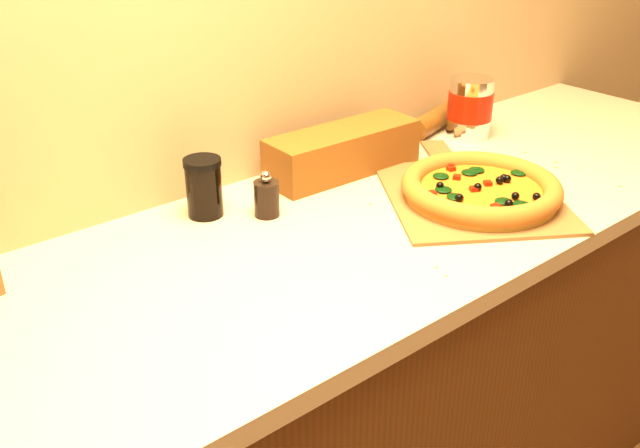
{
  "coord_description": "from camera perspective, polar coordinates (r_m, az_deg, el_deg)",
  "views": [
    {
      "loc": [
        -0.67,
        0.48,
        1.55
      ],
      "look_at": [
        0.07,
        1.38,
        0.96
      ],
      "focal_mm": 40.0,
      "sensor_mm": 36.0,
      "label": 1
    }
  ],
  "objects": [
    {
      "name": "cabinet",
      "position": [
        1.62,
        -3.32,
        -17.15
      ],
      "size": [
        2.8,
        0.65,
        0.86
      ],
      "primitive_type": "cube",
      "color": "#472D0F",
      "rests_on": "ground"
    },
    {
      "name": "bread_bag",
      "position": [
        1.67,
        1.85,
        5.86
      ],
      "size": [
        0.38,
        0.13,
        0.1
      ],
      "primitive_type": "cube",
      "rotation": [
        0.0,
        0.0,
        -0.03
      ],
      "color": "brown",
      "rests_on": "countertop"
    },
    {
      "name": "pizza_peel",
      "position": [
        1.6,
        11.91,
        2.4
      ],
      "size": [
        0.52,
        0.57,
        0.01
      ],
      "rotation": [
        0.0,
        0.0,
        -0.57
      ],
      "color": "brown",
      "rests_on": "countertop"
    },
    {
      "name": "pepper_grinder",
      "position": [
        1.46,
        -4.3,
        2.15
      ],
      "size": [
        0.05,
        0.05,
        0.1
      ],
      "color": "black",
      "rests_on": "countertop"
    },
    {
      "name": "dark_jar",
      "position": [
        1.47,
        -9.27,
        2.93
      ],
      "size": [
        0.08,
        0.08,
        0.12
      ],
      "color": "black",
      "rests_on": "countertop"
    },
    {
      "name": "rolling_pin",
      "position": [
        2.01,
        9.6,
        8.48
      ],
      "size": [
        0.41,
        0.14,
        0.06
      ],
      "rotation": [
        0.0,
        0.0,
        0.28
      ],
      "color": "#5E3110",
      "rests_on": "countertop"
    },
    {
      "name": "countertop",
      "position": [
        1.34,
        -3.83,
        -3.22
      ],
      "size": [
        2.84,
        0.68,
        0.04
      ],
      "primitive_type": "cube",
      "color": "#BCAC93",
      "rests_on": "cabinet"
    },
    {
      "name": "pizza",
      "position": [
        1.56,
        12.75,
        2.79
      ],
      "size": [
        0.34,
        0.34,
        0.05
      ],
      "color": "#BC8B2F",
      "rests_on": "pizza_peel"
    },
    {
      "name": "coffee_canister",
      "position": [
        1.93,
        11.9,
        9.14
      ],
      "size": [
        0.12,
        0.12,
        0.16
      ],
      "color": "silver",
      "rests_on": "countertop"
    }
  ]
}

